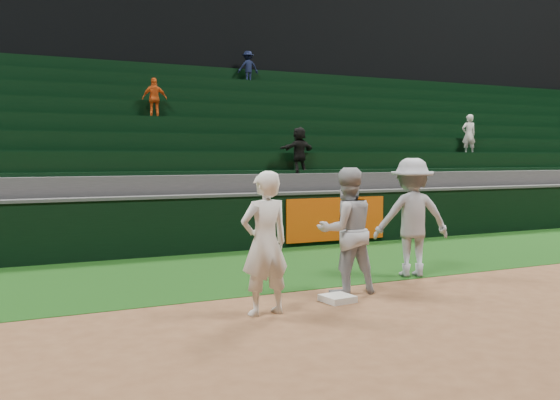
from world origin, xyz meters
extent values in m
plane|color=brown|center=(0.00, 0.00, 0.00)|extent=(70.00, 70.00, 0.00)
cube|color=black|center=(0.00, 3.00, 0.00)|extent=(36.00, 4.20, 0.01)
cube|color=black|center=(0.00, 17.45, 6.00)|extent=(40.00, 12.00, 12.00)
cube|color=silver|center=(0.05, 0.07, 0.05)|extent=(0.45, 0.45, 0.09)
imported|color=white|center=(-1.17, -0.14, 0.94)|extent=(0.72, 0.51, 1.87)
imported|color=#ABAEB6|center=(0.46, 0.49, 0.95)|extent=(0.99, 0.81, 1.89)
imported|color=#A3A6B1|center=(2.17, 1.14, 1.02)|extent=(1.48, 1.13, 2.02)
cube|color=black|center=(0.00, 5.20, 0.60)|extent=(36.00, 0.35, 1.20)
cube|color=#D84C0A|center=(3.00, 5.01, 0.60)|extent=(2.60, 0.05, 1.00)
cylinder|color=black|center=(3.40, 4.98, 0.60)|extent=(0.64, 0.02, 0.64)
cylinder|color=white|center=(3.25, 4.96, 0.72)|extent=(0.14, 0.02, 0.14)
cube|color=#424244|center=(0.00, 5.20, 1.22)|extent=(36.00, 0.40, 0.06)
cube|color=#3A3A3D|center=(0.00, 5.92, 0.82)|extent=(36.00, 0.85, 1.65)
cube|color=black|center=(0.00, 6.18, 1.90)|extent=(36.00, 0.14, 0.50)
cube|color=black|center=(0.00, 6.01, 1.69)|extent=(36.00, 0.45, 0.08)
cube|color=#3A3A3D|center=(0.00, 6.78, 1.05)|extent=(36.00, 0.85, 2.10)
cube|color=black|center=(0.00, 7.03, 2.35)|extent=(36.00, 0.14, 0.50)
cube|color=black|center=(0.00, 6.86, 2.14)|extent=(36.00, 0.45, 0.08)
cube|color=#3A3A3D|center=(0.00, 7.62, 1.27)|extent=(36.00, 0.85, 2.55)
cube|color=black|center=(0.00, 7.88, 2.80)|extent=(36.00, 0.14, 0.50)
cube|color=black|center=(0.00, 7.71, 2.59)|extent=(36.00, 0.45, 0.08)
cube|color=#3A3A3D|center=(0.00, 8.47, 1.50)|extent=(36.00, 0.85, 3.00)
cube|color=black|center=(0.00, 8.73, 3.25)|extent=(36.00, 0.14, 0.50)
cube|color=black|center=(0.00, 8.56, 3.04)|extent=(36.00, 0.45, 0.08)
cube|color=#3A3A3D|center=(0.00, 9.32, 1.73)|extent=(36.00, 0.85, 3.45)
cube|color=black|center=(0.00, 9.58, 3.70)|extent=(36.00, 0.14, 0.50)
cube|color=black|center=(0.00, 9.41, 3.49)|extent=(36.00, 0.45, 0.08)
cube|color=#3A3A3D|center=(0.00, 10.18, 1.95)|extent=(36.00, 0.85, 3.90)
cube|color=black|center=(0.00, 10.43, 4.15)|extent=(36.00, 0.14, 0.50)
cube|color=black|center=(0.00, 10.26, 3.94)|extent=(36.00, 0.45, 0.08)
cube|color=#3A3A3D|center=(0.00, 11.02, 2.17)|extent=(36.00, 0.85, 4.35)
cube|color=black|center=(0.00, 11.28, 4.60)|extent=(36.00, 0.14, 0.50)
cube|color=black|center=(0.00, 11.11, 4.39)|extent=(36.00, 0.45, 0.08)
imported|color=#CC4C13|center=(-0.36, 8.43, 3.53)|extent=(0.66, 0.36, 1.06)
imported|color=black|center=(2.48, 5.88, 2.21)|extent=(1.08, 0.61, 1.11)
imported|color=silver|center=(8.56, 6.73, 2.69)|extent=(0.48, 0.37, 1.19)
imported|color=black|center=(3.32, 10.98, 4.87)|extent=(0.69, 0.42, 1.03)
camera|label=1|loc=(-4.48, -7.41, 2.05)|focal=40.00mm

